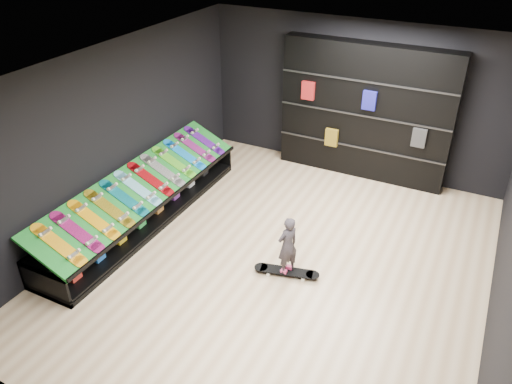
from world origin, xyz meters
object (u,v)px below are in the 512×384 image
at_px(back_shelving, 365,112).
at_px(child, 287,255).
at_px(floor_skateboard, 286,273).
at_px(display_rack, 145,207).

height_order(back_shelving, child, back_shelving).
bearing_deg(back_shelving, floor_skateboard, -90.34).
bearing_deg(child, floor_skateboard, 119.25).
xyz_separation_m(back_shelving, floor_skateboard, (-0.02, -3.59, -1.27)).
bearing_deg(back_shelving, display_rack, -130.28).
distance_m(back_shelving, child, 3.71).
xyz_separation_m(back_shelving, child, (-0.02, -3.59, -0.94)).
height_order(display_rack, floor_skateboard, display_rack).
xyz_separation_m(display_rack, floor_skateboard, (2.79, -0.27, -0.21)).
relative_size(floor_skateboard, child, 1.75).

